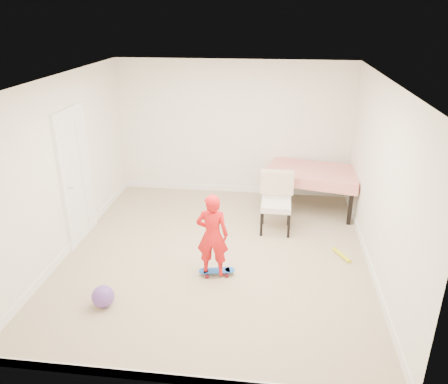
# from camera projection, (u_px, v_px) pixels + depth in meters

# --- Properties ---
(ground) EXTENTS (5.00, 5.00, 0.00)m
(ground) POSITION_uv_depth(u_px,v_px,m) (216.00, 254.00, 6.62)
(ground) COLOR tan
(ground) RESTS_ON ground
(ceiling) EXTENTS (4.50, 5.00, 0.04)m
(ceiling) POSITION_uv_depth(u_px,v_px,m) (214.00, 81.00, 5.61)
(ceiling) COLOR white
(ceiling) RESTS_ON wall_back
(wall_back) EXTENTS (4.50, 0.04, 2.60)m
(wall_back) POSITION_uv_depth(u_px,v_px,m) (233.00, 129.00, 8.38)
(wall_back) COLOR white
(wall_back) RESTS_ON ground
(wall_front) EXTENTS (4.50, 0.04, 2.60)m
(wall_front) POSITION_uv_depth(u_px,v_px,m) (176.00, 272.00, 3.84)
(wall_front) COLOR white
(wall_front) RESTS_ON ground
(wall_left) EXTENTS (0.04, 5.00, 2.60)m
(wall_left) POSITION_uv_depth(u_px,v_px,m) (64.00, 168.00, 6.36)
(wall_left) COLOR white
(wall_left) RESTS_ON ground
(wall_right) EXTENTS (0.04, 5.00, 2.60)m
(wall_right) POSITION_uv_depth(u_px,v_px,m) (379.00, 181.00, 5.86)
(wall_right) COLOR white
(wall_right) RESTS_ON ground
(door) EXTENTS (0.11, 0.94, 2.11)m
(door) POSITION_uv_depth(u_px,v_px,m) (76.00, 178.00, 6.74)
(door) COLOR white
(door) RESTS_ON ground
(baseboard_back) EXTENTS (4.50, 0.02, 0.12)m
(baseboard_back) POSITION_uv_depth(u_px,v_px,m) (233.00, 189.00, 8.87)
(baseboard_back) COLOR white
(baseboard_back) RESTS_ON ground
(baseboard_front) EXTENTS (4.50, 0.02, 0.12)m
(baseboard_front) POSITION_uv_depth(u_px,v_px,m) (181.00, 379.00, 4.32)
(baseboard_front) COLOR white
(baseboard_front) RESTS_ON ground
(baseboard_left) EXTENTS (0.02, 5.00, 0.12)m
(baseboard_left) POSITION_uv_depth(u_px,v_px,m) (75.00, 242.00, 6.84)
(baseboard_left) COLOR white
(baseboard_left) RESTS_ON ground
(baseboard_right) EXTENTS (0.02, 5.00, 0.12)m
(baseboard_right) POSITION_uv_depth(u_px,v_px,m) (368.00, 261.00, 6.34)
(baseboard_right) COLOR white
(baseboard_right) RESTS_ON ground
(dining_table) EXTENTS (1.82, 1.35, 0.77)m
(dining_table) POSITION_uv_depth(u_px,v_px,m) (312.00, 189.00, 7.98)
(dining_table) COLOR #AB0913
(dining_table) RESTS_ON ground
(dining_chair) EXTENTS (0.55, 0.63, 0.99)m
(dining_chair) POSITION_uv_depth(u_px,v_px,m) (276.00, 203.00, 7.15)
(dining_chair) COLOR beige
(dining_chair) RESTS_ON ground
(skateboard) EXTENTS (0.53, 0.28, 0.08)m
(skateboard) POSITION_uv_depth(u_px,v_px,m) (217.00, 272.00, 6.10)
(skateboard) COLOR blue
(skateboard) RESTS_ON ground
(child) EXTENTS (0.44, 0.29, 1.20)m
(child) POSITION_uv_depth(u_px,v_px,m) (212.00, 238.00, 5.87)
(child) COLOR red
(child) RESTS_ON ground
(balloon) EXTENTS (0.28, 0.28, 0.28)m
(balloon) POSITION_uv_depth(u_px,v_px,m) (103.00, 296.00, 5.42)
(balloon) COLOR #6B43A1
(balloon) RESTS_ON ground
(foam_toy) EXTENTS (0.24, 0.38, 0.06)m
(foam_toy) POSITION_uv_depth(u_px,v_px,m) (342.00, 255.00, 6.54)
(foam_toy) COLOR yellow
(foam_toy) RESTS_ON ground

